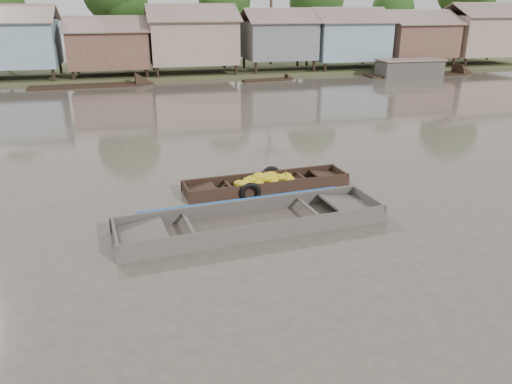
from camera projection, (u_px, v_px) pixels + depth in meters
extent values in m
plane|color=#4C443A|center=(249.00, 235.00, 12.51)|extent=(120.00, 120.00, 0.00)
cube|color=#384723|center=(159.00, 71.00, 42.40)|extent=(120.00, 12.00, 0.50)
cube|color=#7897A6|center=(12.00, 43.00, 35.86)|extent=(6.20, 5.20, 3.20)
cube|color=brown|center=(3.00, 14.00, 33.86)|extent=(6.60, 3.02, 1.28)
cube|color=brown|center=(11.00, 13.00, 36.40)|extent=(6.60, 3.02, 1.28)
cube|color=brown|center=(109.00, 49.00, 37.57)|extent=(5.80, 4.60, 2.70)
cube|color=brown|center=(106.00, 24.00, 35.81)|extent=(6.20, 2.67, 1.14)
cube|color=brown|center=(107.00, 23.00, 38.06)|extent=(6.20, 2.67, 1.14)
cube|color=gray|center=(192.00, 41.00, 38.86)|extent=(6.50, 5.30, 3.30)
cube|color=brown|center=(193.00, 13.00, 36.81)|extent=(6.90, 3.08, 1.31)
cube|color=brown|center=(189.00, 12.00, 39.40)|extent=(6.90, 3.08, 1.31)
cube|color=slate|center=(278.00, 40.00, 40.48)|extent=(5.40, 4.70, 2.90)
cube|color=brown|center=(283.00, 16.00, 38.65)|extent=(5.80, 2.73, 1.17)
cube|color=brown|center=(274.00, 15.00, 40.95)|extent=(5.80, 2.73, 1.17)
cube|color=#7897A6|center=(347.00, 40.00, 41.89)|extent=(6.00, 5.00, 3.10)
cube|color=brown|center=(355.00, 15.00, 39.95)|extent=(6.40, 2.90, 1.24)
cube|color=brown|center=(342.00, 14.00, 42.40)|extent=(6.40, 2.90, 1.24)
cube|color=brown|center=(416.00, 39.00, 43.40)|extent=(5.70, 4.90, 2.80)
cube|color=brown|center=(427.00, 17.00, 41.54)|extent=(6.10, 2.85, 1.21)
cube|color=brown|center=(410.00, 16.00, 43.93)|extent=(6.10, 2.85, 1.21)
cube|color=gray|center=(481.00, 35.00, 44.80)|extent=(6.30, 5.10, 3.40)
cube|color=brown|center=(495.00, 10.00, 42.78)|extent=(6.70, 2.96, 1.26)
cube|color=brown|center=(475.00, 10.00, 45.28)|extent=(6.70, 2.96, 1.26)
cylinder|color=#473323|center=(3.00, 43.00, 39.68)|extent=(0.28, 0.28, 4.90)
cylinder|color=#473323|center=(119.00, 33.00, 40.59)|extent=(0.28, 0.28, 6.30)
cylinder|color=#473323|center=(225.00, 37.00, 43.74)|extent=(0.28, 0.28, 5.25)
sphere|color=#133410|center=(225.00, 0.00, 42.67)|extent=(4.50, 4.50, 4.50)
cylinder|color=#473323|center=(315.00, 34.00, 44.61)|extent=(0.28, 0.28, 5.60)
cylinder|color=#473323|center=(390.00, 38.00, 47.53)|extent=(0.28, 0.28, 4.55)
sphere|color=#133410|center=(393.00, 9.00, 46.61)|extent=(3.90, 3.90, 3.90)
cylinder|color=#473323|center=(462.00, 26.00, 47.86)|extent=(0.28, 0.28, 6.65)
cylinder|color=#473323|center=(271.00, 20.00, 43.72)|extent=(0.24, 0.24, 8.00)
cube|color=black|center=(266.00, 190.00, 15.75)|extent=(5.17, 1.37, 0.08)
cube|color=black|center=(261.00, 179.00, 16.17)|extent=(5.22, 0.54, 0.48)
cube|color=black|center=(273.00, 190.00, 15.19)|extent=(5.22, 0.54, 0.48)
cube|color=black|center=(339.00, 176.00, 16.44)|extent=(0.15, 1.13, 0.46)
cube|color=black|center=(327.00, 175.00, 16.29)|extent=(0.96, 1.04, 0.18)
cube|color=black|center=(186.00, 193.00, 14.92)|extent=(0.15, 1.13, 0.46)
cube|color=black|center=(201.00, 190.00, 15.03)|extent=(0.96, 1.04, 0.18)
cube|color=black|center=(229.00, 185.00, 15.28)|extent=(0.18, 1.09, 0.05)
cube|color=black|center=(302.00, 177.00, 16.01)|extent=(0.18, 1.09, 0.05)
ellipsoid|color=yellow|center=(259.00, 178.00, 15.66)|extent=(0.39, 0.28, 0.23)
ellipsoid|color=yellow|center=(243.00, 184.00, 15.39)|extent=(0.44, 0.32, 0.26)
ellipsoid|color=yellow|center=(248.00, 181.00, 15.50)|extent=(0.38, 0.27, 0.22)
ellipsoid|color=yellow|center=(265.00, 178.00, 15.44)|extent=(0.42, 0.30, 0.24)
ellipsoid|color=yellow|center=(251.00, 188.00, 15.25)|extent=(0.43, 0.31, 0.25)
ellipsoid|color=yellow|center=(239.00, 184.00, 15.51)|extent=(0.40, 0.29, 0.24)
ellipsoid|color=yellow|center=(247.00, 186.00, 15.29)|extent=(0.44, 0.32, 0.26)
ellipsoid|color=yellow|center=(249.00, 188.00, 15.23)|extent=(0.43, 0.32, 0.25)
ellipsoid|color=yellow|center=(250.00, 185.00, 15.30)|extent=(0.39, 0.28, 0.23)
ellipsoid|color=yellow|center=(270.00, 179.00, 15.55)|extent=(0.39, 0.29, 0.23)
ellipsoid|color=yellow|center=(270.00, 177.00, 16.00)|extent=(0.38, 0.28, 0.22)
ellipsoid|color=yellow|center=(296.00, 183.00, 15.65)|extent=(0.37, 0.27, 0.21)
ellipsoid|color=yellow|center=(259.00, 176.00, 15.55)|extent=(0.42, 0.30, 0.24)
ellipsoid|color=yellow|center=(241.00, 187.00, 15.38)|extent=(0.34, 0.25, 0.20)
ellipsoid|color=yellow|center=(277.00, 178.00, 15.67)|extent=(0.40, 0.29, 0.24)
ellipsoid|color=yellow|center=(267.00, 176.00, 15.67)|extent=(0.34, 0.25, 0.20)
ellipsoid|color=yellow|center=(289.00, 179.00, 15.73)|extent=(0.40, 0.29, 0.24)
ellipsoid|color=yellow|center=(271.00, 176.00, 15.60)|extent=(0.45, 0.33, 0.26)
ellipsoid|color=yellow|center=(273.00, 185.00, 15.42)|extent=(0.35, 0.26, 0.21)
ellipsoid|color=yellow|center=(271.00, 177.00, 16.04)|extent=(0.36, 0.27, 0.21)
ellipsoid|color=yellow|center=(260.00, 178.00, 15.80)|extent=(0.36, 0.26, 0.21)
ellipsoid|color=yellow|center=(264.00, 177.00, 15.70)|extent=(0.42, 0.30, 0.24)
ellipsoid|color=yellow|center=(260.00, 178.00, 15.74)|extent=(0.39, 0.29, 0.23)
ellipsoid|color=yellow|center=(252.00, 180.00, 15.52)|extent=(0.44, 0.32, 0.26)
ellipsoid|color=yellow|center=(259.00, 183.00, 15.31)|extent=(0.34, 0.25, 0.20)
ellipsoid|color=yellow|center=(281.00, 178.00, 15.60)|extent=(0.34, 0.25, 0.20)
ellipsoid|color=yellow|center=(273.00, 181.00, 15.53)|extent=(0.38, 0.28, 0.22)
ellipsoid|color=yellow|center=(281.00, 178.00, 16.06)|extent=(0.38, 0.28, 0.22)
ellipsoid|color=yellow|center=(261.00, 180.00, 15.49)|extent=(0.41, 0.30, 0.24)
ellipsoid|color=yellow|center=(256.00, 177.00, 15.78)|extent=(0.35, 0.25, 0.20)
ellipsoid|color=yellow|center=(286.00, 176.00, 16.04)|extent=(0.43, 0.31, 0.25)
ellipsoid|color=yellow|center=(245.00, 190.00, 15.17)|extent=(0.35, 0.26, 0.20)
cylinder|color=#3F6626|center=(253.00, 178.00, 15.45)|extent=(0.04, 0.04, 0.17)
cylinder|color=#3F6626|center=(272.00, 175.00, 15.64)|extent=(0.04, 0.04, 0.17)
cylinder|color=#3F6626|center=(286.00, 174.00, 15.78)|extent=(0.04, 0.04, 0.17)
torus|color=black|center=(271.00, 176.00, 16.34)|extent=(0.71, 0.22, 0.69)
torus|color=black|center=(250.00, 193.00, 14.90)|extent=(0.68, 0.22, 0.67)
cube|color=#423C38|center=(252.00, 229.00, 13.03)|extent=(7.01, 2.13, 0.08)
cube|color=#423C38|center=(242.00, 209.00, 13.69)|extent=(7.03, 0.82, 0.56)
cube|color=#423C38|center=(264.00, 234.00, 12.20)|extent=(7.03, 0.82, 0.56)
cube|color=#423C38|center=(368.00, 204.00, 14.03)|extent=(0.22, 1.72, 0.53)
cube|color=#423C38|center=(349.00, 204.00, 13.82)|extent=(1.33, 1.59, 0.23)
cube|color=#423C38|center=(116.00, 241.00, 11.86)|extent=(0.22, 1.72, 0.53)
cube|color=#423C38|center=(141.00, 235.00, 12.03)|extent=(1.33, 1.59, 0.23)
cube|color=#423C38|center=(190.00, 226.00, 12.39)|extent=(0.26, 1.66, 0.05)
cube|color=#423C38|center=(310.00, 209.00, 13.42)|extent=(0.26, 1.66, 0.05)
cube|color=#665E54|center=(252.00, 228.00, 13.02)|extent=(5.35, 1.84, 0.02)
cube|color=#1150AA|center=(241.00, 201.00, 13.66)|extent=(5.68, 0.62, 0.14)
torus|color=olive|center=(328.00, 220.00, 13.41)|extent=(0.39, 0.39, 0.06)
torus|color=olive|center=(328.00, 219.00, 13.40)|extent=(0.32, 0.32, 0.06)
cube|color=black|center=(415.00, 76.00, 39.82)|extent=(8.22, 1.99, 0.35)
cube|color=black|center=(85.00, 88.00, 34.44)|extent=(7.45, 1.90, 0.35)
cube|color=black|center=(266.00, 81.00, 37.13)|extent=(3.66, 1.23, 0.35)
cube|color=black|center=(409.00, 69.00, 39.31)|extent=(5.00, 2.00, 1.20)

